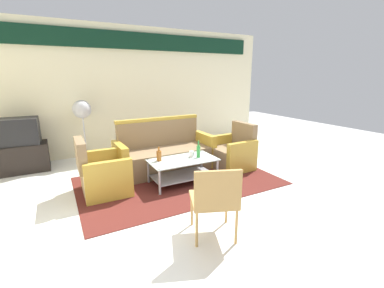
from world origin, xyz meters
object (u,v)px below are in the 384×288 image
Objects in this scene: armchair_left at (103,175)px; armchair_right at (232,153)px; television at (20,131)px; wicker_chair at (215,197)px; coffee_table at (183,167)px; couch at (165,154)px; bottle_green at (198,151)px; pedestal_fan at (82,113)px; cup at (192,154)px; bottle_brown at (159,156)px; tv_stand at (25,157)px.

armchair_left and armchair_right have the same top height.
wicker_chair is (1.96, -3.45, -0.27)m from television.
wicker_chair is at bearing 135.86° from armchair_right.
couch is at bearing 92.45° from coffee_table.
bottle_green is 2.56m from pedestal_fan.
cup is 0.08× the size of pedestal_fan.
television reaches higher than armchair_left.
pedestal_fan reaches higher than television.
couch is 7.84× the size of bottle_brown.
armchair_left is at bearing 169.29° from coffee_table.
armchair_right is at bearing 90.40° from armchair_left.
tv_stand is (-1.11, 1.66, -0.03)m from armchair_left.
coffee_table is 0.87× the size of pedestal_fan.
coffee_table is 2.44m from pedestal_fan.
pedestal_fan is at bearing 125.38° from wicker_chair.
armchair_left is 0.90m from bottle_brown.
pedestal_fan is at bearing 116.02° from bottle_brown.
bottle_green is 0.46× the size of television.
coffee_table is 1.61m from wicker_chair.
television is at bearing 143.72° from cup.
armchair_left reaches higher than coffee_table.
wicker_chair is at bearing -113.46° from bottle_green.
armchair_right is 3.66× the size of bottle_brown.
couch reaches higher than armchair_right.
armchair_left is 2.06m from television.
couch is at bearing 155.26° from television.
bottle_brown is at bearing 82.60° from armchair_left.
television is (-1.97, 1.79, 0.26)m from bottle_brown.
cup is at bearing 97.15° from armchair_right.
armchair_right is 3.89m from tv_stand.
television is at bearing -177.48° from pedestal_fan.
tv_stand is at bearing 137.81° from bottle_brown.
television is 0.74× the size of wicker_chair.
armchair_left is at bearing 19.52° from couch.
armchair_left is 1.55m from bottle_green.
cup is at bearing 107.03° from couch.
armchair_left reaches higher than bottle_brown.
couch is 2.27× the size of tv_stand.
television is 3.98m from wicker_chair.
television reaches higher than cup.
wicker_chair is at bearing -109.74° from cup.
television is (-2.31, 1.20, 0.44)m from couch.
bottle_brown is 0.28× the size of wicker_chair.
tv_stand is (-1.97, 1.79, -0.24)m from bottle_brown.
cup is at bearing -6.78° from bottle_brown.
tv_stand is at bearing 141.00° from coffee_table.
armchair_right is 1.01× the size of wicker_chair.
armchair_left is 3.66× the size of bottle_brown.
pedestal_fan reaches higher than bottle_brown.
pedestal_fan reaches higher than cup.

